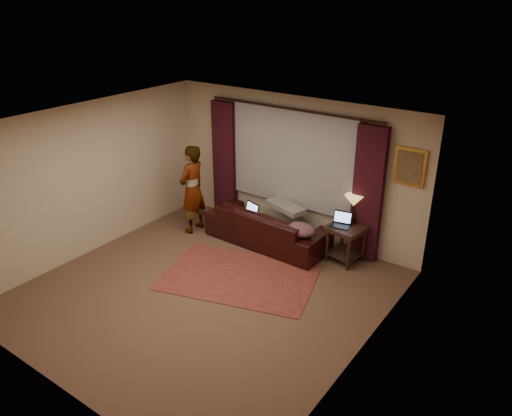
% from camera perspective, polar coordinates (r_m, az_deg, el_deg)
% --- Properties ---
extents(floor, '(5.00, 5.00, 0.01)m').
position_cam_1_polar(floor, '(7.80, -5.81, -9.54)').
color(floor, brown).
rests_on(floor, ground).
extents(ceiling, '(5.00, 5.00, 0.02)m').
position_cam_1_polar(ceiling, '(6.72, -6.73, 9.29)').
color(ceiling, silver).
rests_on(ceiling, ground).
extents(wall_back, '(5.00, 0.02, 2.60)m').
position_cam_1_polar(wall_back, '(9.03, 4.29, 4.63)').
color(wall_back, beige).
rests_on(wall_back, ground).
extents(wall_front, '(5.00, 0.02, 2.60)m').
position_cam_1_polar(wall_front, '(5.79, -22.96, -9.26)').
color(wall_front, beige).
rests_on(wall_front, ground).
extents(wall_left, '(0.02, 5.00, 2.60)m').
position_cam_1_polar(wall_left, '(8.92, -18.42, 3.16)').
color(wall_left, beige).
rests_on(wall_left, ground).
extents(wall_right, '(0.02, 5.00, 2.60)m').
position_cam_1_polar(wall_right, '(5.97, 12.24, -6.67)').
color(wall_right, beige).
rests_on(wall_right, ground).
extents(sheer_curtain, '(2.50, 0.05, 1.80)m').
position_cam_1_polar(sheer_curtain, '(8.92, 4.13, 5.74)').
color(sheer_curtain, '#9A9AA2').
rests_on(sheer_curtain, wall_back).
extents(drape_left, '(0.50, 0.14, 2.30)m').
position_cam_1_polar(drape_left, '(9.81, -3.59, 5.49)').
color(drape_left, '#320D18').
rests_on(drape_left, floor).
extents(drape_right, '(0.50, 0.14, 2.30)m').
position_cam_1_polar(drape_right, '(8.36, 12.66, 1.56)').
color(drape_right, '#320D18').
rests_on(drape_right, floor).
extents(curtain_rod, '(0.04, 0.04, 3.40)m').
position_cam_1_polar(curtain_rod, '(8.64, 4.12, 11.20)').
color(curtain_rod, black).
rests_on(curtain_rod, wall_back).
extents(picture_frame, '(0.50, 0.04, 0.60)m').
position_cam_1_polar(picture_frame, '(8.04, 17.16, 4.51)').
color(picture_frame, gold).
rests_on(picture_frame, wall_back).
extents(sofa, '(2.29, 1.04, 0.91)m').
position_cam_1_polar(sofa, '(8.93, 1.32, -1.39)').
color(sofa, black).
rests_on(sofa, floor).
extents(throw_blanket, '(0.84, 0.53, 0.09)m').
position_cam_1_polar(throw_blanket, '(8.87, 3.43, 1.62)').
color(throw_blanket, gray).
rests_on(throw_blanket, sofa).
extents(clothing_pile, '(0.56, 0.46, 0.21)m').
position_cam_1_polar(clothing_pile, '(8.37, 5.10, -2.53)').
color(clothing_pile, brown).
rests_on(clothing_pile, sofa).
extents(laptop_sofa, '(0.44, 0.46, 0.25)m').
position_cam_1_polar(laptop_sofa, '(8.99, -1.05, -0.36)').
color(laptop_sofa, black).
rests_on(laptop_sofa, sofa).
extents(area_rug, '(2.76, 2.23, 0.01)m').
position_cam_1_polar(area_rug, '(8.13, -1.93, -7.82)').
color(area_rug, brown).
rests_on(area_rug, floor).
extents(end_table, '(0.65, 0.65, 0.65)m').
position_cam_1_polar(end_table, '(8.54, 10.17, -4.05)').
color(end_table, black).
rests_on(end_table, floor).
extents(tiffany_lamp, '(0.36, 0.36, 0.50)m').
position_cam_1_polar(tiffany_lamp, '(8.44, 11.04, -0.14)').
color(tiffany_lamp, olive).
rests_on(tiffany_lamp, end_table).
extents(laptop_table, '(0.37, 0.39, 0.23)m').
position_cam_1_polar(laptop_table, '(8.34, 9.68, -1.37)').
color(laptop_table, black).
rests_on(laptop_table, end_table).
extents(person, '(0.52, 0.52, 1.68)m').
position_cam_1_polar(person, '(9.33, -7.29, 2.13)').
color(person, gray).
rests_on(person, floor).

